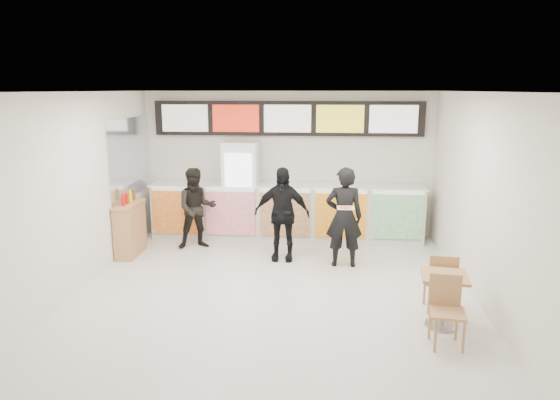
# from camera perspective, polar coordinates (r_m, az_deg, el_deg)

# --- Properties ---
(floor) EXTENTS (7.00, 7.00, 0.00)m
(floor) POSITION_cam_1_polar(r_m,az_deg,el_deg) (7.52, -0.99, -11.24)
(floor) COLOR beige
(floor) RESTS_ON ground
(ceiling) EXTENTS (7.00, 7.00, 0.00)m
(ceiling) POSITION_cam_1_polar(r_m,az_deg,el_deg) (6.88, -1.09, 12.27)
(ceiling) COLOR white
(ceiling) RESTS_ON wall_back
(wall_back) EXTENTS (6.00, 0.00, 6.00)m
(wall_back) POSITION_cam_1_polar(r_m,az_deg,el_deg) (10.48, 0.90, 4.14)
(wall_back) COLOR silver
(wall_back) RESTS_ON floor
(wall_left) EXTENTS (0.00, 7.00, 7.00)m
(wall_left) POSITION_cam_1_polar(r_m,az_deg,el_deg) (7.93, -23.14, 0.38)
(wall_left) COLOR silver
(wall_left) RESTS_ON floor
(wall_right) EXTENTS (0.00, 7.00, 7.00)m
(wall_right) POSITION_cam_1_polar(r_m,az_deg,el_deg) (7.38, 22.81, -0.44)
(wall_right) COLOR silver
(wall_right) RESTS_ON floor
(service_counter) EXTENTS (5.56, 0.77, 1.14)m
(service_counter) POSITION_cam_1_polar(r_m,az_deg,el_deg) (10.26, 0.73, -1.32)
(service_counter) COLOR silver
(service_counter) RESTS_ON floor
(menu_board) EXTENTS (5.50, 0.14, 0.70)m
(menu_board) POSITION_cam_1_polar(r_m,az_deg,el_deg) (10.30, 0.88, 9.30)
(menu_board) COLOR black
(menu_board) RESTS_ON wall_back
(drinks_fridge) EXTENTS (0.70, 0.67, 2.00)m
(drinks_fridge) POSITION_cam_1_polar(r_m,az_deg,el_deg) (10.29, -4.46, 1.12)
(drinks_fridge) COLOR white
(drinks_fridge) RESTS_ON floor
(mirror_panel) EXTENTS (0.01, 2.00, 1.50)m
(mirror_panel) POSITION_cam_1_polar(r_m,az_deg,el_deg) (10.08, -16.78, 4.71)
(mirror_panel) COLOR #B2B7BF
(mirror_panel) RESTS_ON wall_left
(customer_main) EXTENTS (0.65, 0.43, 1.75)m
(customer_main) POSITION_cam_1_polar(r_m,az_deg,el_deg) (8.67, 7.33, -1.96)
(customer_main) COLOR black
(customer_main) RESTS_ON floor
(customer_left) EXTENTS (0.92, 0.82, 1.57)m
(customer_left) POSITION_cam_1_polar(r_m,az_deg,el_deg) (9.74, -9.51, -0.96)
(customer_left) COLOR black
(customer_left) RESTS_ON floor
(customer_mid) EXTENTS (1.01, 0.46, 1.70)m
(customer_mid) POSITION_cam_1_polar(r_m,az_deg,el_deg) (8.93, 0.21, -1.60)
(customer_mid) COLOR black
(customer_mid) RESTS_ON floor
(pizza_slice) EXTENTS (0.36, 0.36, 0.02)m
(pizza_slice) POSITION_cam_1_polar(r_m,az_deg,el_deg) (8.16, 7.52, -0.85)
(pizza_slice) COLOR beige
(pizza_slice) RESTS_ON customer_main
(cafe_table) EXTENTS (0.64, 1.49, 0.85)m
(cafe_table) POSITION_cam_1_polar(r_m,az_deg,el_deg) (6.86, 18.19, -9.82)
(cafe_table) COLOR tan
(cafe_table) RESTS_ON floor
(condiment_ledge) EXTENTS (0.36, 0.88, 1.18)m
(condiment_ledge) POSITION_cam_1_polar(r_m,az_deg,el_deg) (9.67, -16.78, -3.15)
(condiment_ledge) COLOR tan
(condiment_ledge) RESTS_ON floor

